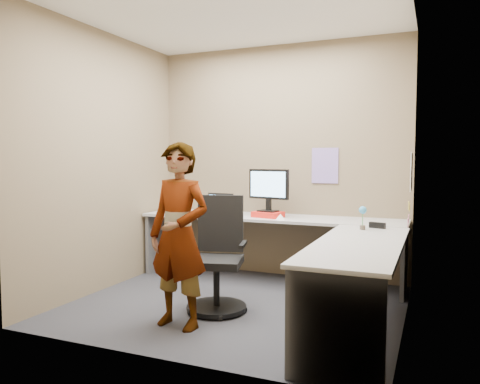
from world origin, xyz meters
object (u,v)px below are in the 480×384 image
at_px(monitor, 269,187).
at_px(person, 179,235).
at_px(office_chair, 218,264).
at_px(desk, 292,240).

distance_m(monitor, person, 1.65).
height_order(monitor, person, person).
relative_size(monitor, office_chair, 0.48).
bearing_deg(office_chair, desk, 32.12).
distance_m(monitor, office_chair, 1.28).
xyz_separation_m(office_chair, person, (-0.10, -0.51, 0.34)).
bearing_deg(desk, person, -120.59).
distance_m(office_chair, person, 0.62).
xyz_separation_m(monitor, person, (-0.21, -1.61, -0.31)).
height_order(desk, office_chair, office_chair).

